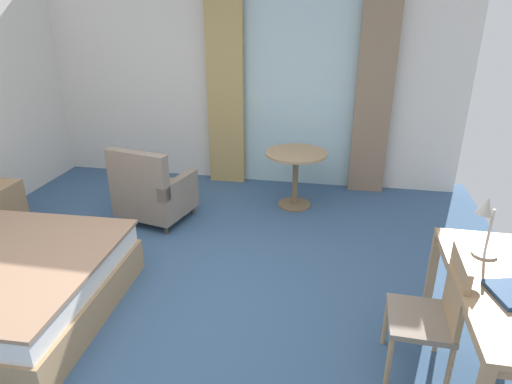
# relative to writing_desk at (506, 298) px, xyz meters

# --- Properties ---
(ground) EXTENTS (6.11, 6.66, 0.10)m
(ground) POSITION_rel_writing_desk_xyz_m (-2.34, 0.41, -0.74)
(ground) COLOR #38567A
(wall_back) EXTENTS (5.71, 0.12, 2.86)m
(wall_back) POSITION_rel_writing_desk_xyz_m (-2.34, 3.48, 0.75)
(wall_back) COLOR silver
(wall_back) RESTS_ON ground
(balcony_glass_door) EXTENTS (1.48, 0.02, 2.52)m
(balcony_glass_door) POSITION_rel_writing_desk_xyz_m (-1.62, 3.40, 0.57)
(balcony_glass_door) COLOR silver
(balcony_glass_door) RESTS_ON ground
(curtain_panel_left) EXTENTS (0.49, 0.10, 2.62)m
(curtain_panel_left) POSITION_rel_writing_desk_xyz_m (-2.58, 3.30, 0.63)
(curtain_panel_left) COLOR tan
(curtain_panel_left) RESTS_ON ground
(curtain_panel_right) EXTENTS (0.46, 0.10, 2.62)m
(curtain_panel_right) POSITION_rel_writing_desk_xyz_m (-0.66, 3.30, 0.63)
(curtain_panel_right) COLOR #897056
(curtain_panel_right) RESTS_ON ground
(writing_desk) EXTENTS (0.63, 1.41, 0.78)m
(writing_desk) POSITION_rel_writing_desk_xyz_m (0.00, 0.00, 0.00)
(writing_desk) COLOR tan
(writing_desk) RESTS_ON ground
(desk_chair) EXTENTS (0.42, 0.47, 0.92)m
(desk_chair) POSITION_rel_writing_desk_xyz_m (-0.38, 0.05, -0.18)
(desk_chair) COLOR gray
(desk_chair) RESTS_ON ground
(desk_lamp) EXTENTS (0.21, 0.18, 0.44)m
(desk_lamp) POSITION_rel_writing_desk_xyz_m (-0.10, 0.32, 0.37)
(desk_lamp) COLOR #B7B2A8
(desk_lamp) RESTS_ON writing_desk
(closed_book) EXTENTS (0.27, 0.32, 0.03)m
(closed_book) POSITION_rel_writing_desk_xyz_m (-0.03, -0.12, 0.11)
(closed_book) COLOR navy
(closed_book) RESTS_ON writing_desk
(armchair_by_window) EXTENTS (0.87, 0.83, 0.90)m
(armchair_by_window) POSITION_rel_writing_desk_xyz_m (-3.11, 1.88, -0.33)
(armchair_by_window) COLOR gray
(armchair_by_window) RESTS_ON ground
(round_cafe_table) EXTENTS (0.75, 0.75, 0.70)m
(round_cafe_table) POSITION_rel_writing_desk_xyz_m (-1.55, 2.60, -0.16)
(round_cafe_table) COLOR tan
(round_cafe_table) RESTS_ON ground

